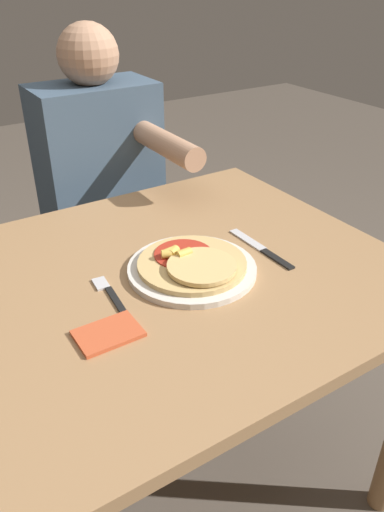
{
  "coord_description": "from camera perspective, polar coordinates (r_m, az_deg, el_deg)",
  "views": [
    {
      "loc": [
        -0.47,
        -0.82,
        1.33
      ],
      "look_at": [
        0.03,
        -0.03,
        0.77
      ],
      "focal_mm": 35.0,
      "sensor_mm": 36.0,
      "label": 1
    }
  ],
  "objects": [
    {
      "name": "ground_plane",
      "position": [
        1.63,
        -1.65,
        -23.88
      ],
      "size": [
        8.0,
        8.0,
        0.0
      ],
      "primitive_type": "plane",
      "color": "brown"
    },
    {
      "name": "dining_table",
      "position": [
        1.18,
        -2.1,
        -6.37
      ],
      "size": [
        1.0,
        0.87,
        0.73
      ],
      "color": "#9E754C",
      "rests_on": "ground_plane"
    },
    {
      "name": "person_diner",
      "position": [
        1.71,
        -10.21,
        8.24
      ],
      "size": [
        0.38,
        0.52,
        1.18
      ],
      "color": "#2D2D38",
      "rests_on": "ground_plane"
    },
    {
      "name": "pizza",
      "position": [
        1.09,
        0.1,
        -0.84
      ],
      "size": [
        0.24,
        0.24,
        0.04
      ],
      "color": "tan",
      "rests_on": "plate"
    },
    {
      "name": "knife",
      "position": [
        1.2,
        7.97,
        0.81
      ],
      "size": [
        0.02,
        0.22,
        0.0
      ],
      "color": "black",
      "rests_on": "dining_table"
    },
    {
      "name": "napkin",
      "position": [
        0.94,
        -9.56,
        -8.72
      ],
      "size": [
        0.12,
        0.08,
        0.01
      ],
      "color": "#C6512D",
      "rests_on": "dining_table"
    },
    {
      "name": "plate",
      "position": [
        1.11,
        -0.0,
        -1.47
      ],
      "size": [
        0.29,
        0.29,
        0.01
      ],
      "color": "silver",
      "rests_on": "dining_table"
    },
    {
      "name": "fork",
      "position": [
        1.04,
        -9.25,
        -4.47
      ],
      "size": [
        0.03,
        0.18,
        0.0
      ],
      "color": "black",
      "rests_on": "dining_table"
    }
  ]
}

